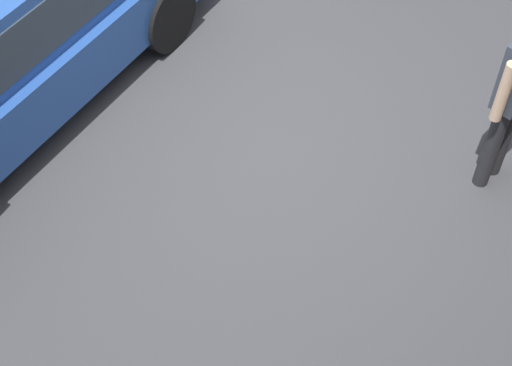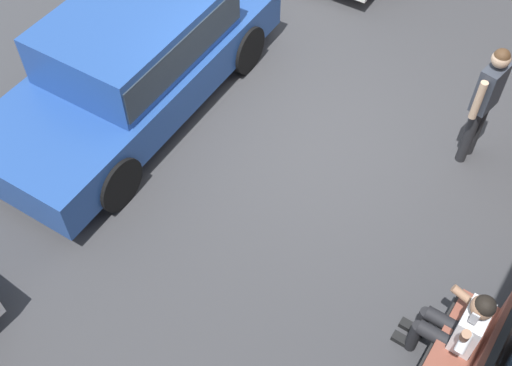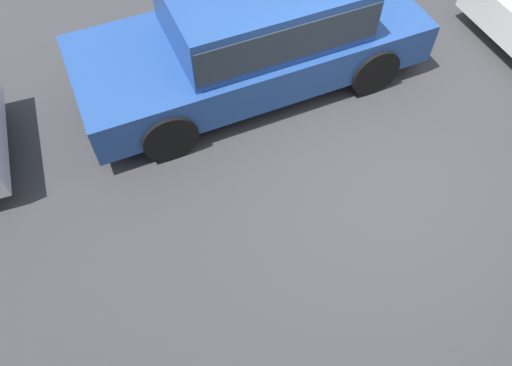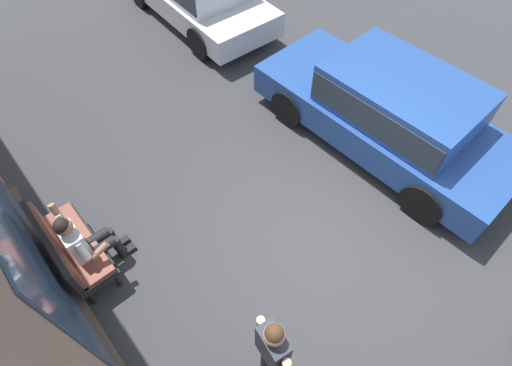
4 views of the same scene
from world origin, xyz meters
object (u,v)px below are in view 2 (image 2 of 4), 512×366
(bench, at_px, (469,360))
(parked_car_mid, at_px, (135,55))
(person_on_phone, at_px, (458,326))
(pedestrian_standing, at_px, (486,97))

(bench, bearing_deg, parked_car_mid, -104.14)
(person_on_phone, bearing_deg, pedestrian_standing, -161.68)
(pedestrian_standing, bearing_deg, person_on_phone, 18.32)
(parked_car_mid, relative_size, pedestrian_standing, 2.68)
(person_on_phone, distance_m, pedestrian_standing, 2.85)
(person_on_phone, height_order, pedestrian_standing, pedestrian_standing)
(bench, xyz_separation_m, person_on_phone, (-0.18, -0.22, 0.14))
(parked_car_mid, bearing_deg, bench, 75.86)
(person_on_phone, distance_m, parked_car_mid, 5.08)
(bench, distance_m, parked_car_mid, 5.34)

